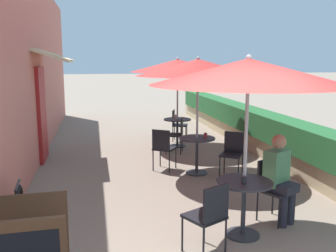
{
  "coord_description": "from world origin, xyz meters",
  "views": [
    {
      "loc": [
        -1.21,
        -2.84,
        2.25
      ],
      "look_at": [
        0.15,
        4.1,
        1.0
      ],
      "focal_mm": 40.0,
      "sensor_mm": 36.0,
      "label": 1
    }
  ],
  "objects_px": {
    "cafe_chair_near_left": "(272,185)",
    "cafe_chair_far_left": "(177,132)",
    "coffee_cup_mid": "(205,135)",
    "cafe_chair_far_right": "(177,123)",
    "patio_umbrella_near": "(248,72)",
    "patio_table_far": "(177,127)",
    "patio_umbrella_far": "(178,66)",
    "cafe_chair_mid_right": "(232,151)",
    "cafe_chair_mid_left": "(163,146)",
    "coffee_cup_near": "(244,180)",
    "patio_umbrella_mid": "(198,67)",
    "patio_table_mid": "(197,148)",
    "coffee_cup_far": "(176,116)",
    "bicycle_leaning": "(15,223)",
    "seated_patron_near_left": "(280,175)",
    "patio_table_near": "(244,198)",
    "cafe_chair_near_right": "(209,213)"
  },
  "relations": [
    {
      "from": "patio_umbrella_mid",
      "to": "patio_umbrella_far",
      "type": "relative_size",
      "value": 1.0
    },
    {
      "from": "patio_table_near",
      "to": "seated_patron_near_left",
      "type": "xyz_separation_m",
      "value": [
        0.64,
        0.29,
        0.17
      ]
    },
    {
      "from": "patio_table_mid",
      "to": "cafe_chair_mid_right",
      "type": "xyz_separation_m",
      "value": [
        0.62,
        -0.33,
        0.0
      ]
    },
    {
      "from": "bicycle_leaning",
      "to": "patio_umbrella_near",
      "type": "bearing_deg",
      "value": -7.99
    },
    {
      "from": "seated_patron_near_left",
      "to": "patio_table_far",
      "type": "bearing_deg",
      "value": -113.19
    },
    {
      "from": "seated_patron_near_left",
      "to": "cafe_chair_far_left",
      "type": "relative_size",
      "value": 1.44
    },
    {
      "from": "patio_umbrella_far",
      "to": "cafe_chair_far_left",
      "type": "distance_m",
      "value": 1.74
    },
    {
      "from": "cafe_chair_mid_right",
      "to": "cafe_chair_far_right",
      "type": "bearing_deg",
      "value": -50.56
    },
    {
      "from": "cafe_chair_near_right",
      "to": "patio_umbrella_mid",
      "type": "distance_m",
      "value": 3.58
    },
    {
      "from": "cafe_chair_mid_left",
      "to": "coffee_cup_near",
      "type": "bearing_deg",
      "value": -48.11
    },
    {
      "from": "cafe_chair_near_left",
      "to": "patio_table_near",
      "type": "bearing_deg",
      "value": 6.23
    },
    {
      "from": "coffee_cup_near",
      "to": "patio_table_far",
      "type": "height_order",
      "value": "coffee_cup_near"
    },
    {
      "from": "seated_patron_near_left",
      "to": "cafe_chair_far_right",
      "type": "height_order",
      "value": "seated_patron_near_left"
    },
    {
      "from": "patio_umbrella_near",
      "to": "patio_umbrella_far",
      "type": "height_order",
      "value": "same"
    },
    {
      "from": "bicycle_leaning",
      "to": "patio_table_mid",
      "type": "bearing_deg",
      "value": 36.53
    },
    {
      "from": "coffee_cup_far",
      "to": "cafe_chair_mid_left",
      "type": "bearing_deg",
      "value": -108.56
    },
    {
      "from": "cafe_chair_near_right",
      "to": "patio_table_near",
      "type": "bearing_deg",
      "value": 6.23
    },
    {
      "from": "coffee_cup_mid",
      "to": "cafe_chair_far_right",
      "type": "distance_m",
      "value": 3.11
    },
    {
      "from": "patio_umbrella_near",
      "to": "coffee_cup_mid",
      "type": "relative_size",
      "value": 26.81
    },
    {
      "from": "patio_umbrella_far",
      "to": "cafe_chair_mid_right",
      "type": "bearing_deg",
      "value": -79.8
    },
    {
      "from": "coffee_cup_mid",
      "to": "patio_umbrella_far",
      "type": "relative_size",
      "value": 0.04
    },
    {
      "from": "patio_table_far",
      "to": "cafe_chair_far_right",
      "type": "bearing_deg",
      "value": 77.56
    },
    {
      "from": "seated_patron_near_left",
      "to": "bicycle_leaning",
      "type": "xyz_separation_m",
      "value": [
        -3.45,
        -0.11,
        -0.35
      ]
    },
    {
      "from": "patio_umbrella_near",
      "to": "patio_table_far",
      "type": "bearing_deg",
      "value": 87.02
    },
    {
      "from": "patio_umbrella_far",
      "to": "coffee_cup_mid",
      "type": "bearing_deg",
      "value": -89.09
    },
    {
      "from": "coffee_cup_mid",
      "to": "cafe_chair_far_right",
      "type": "xyz_separation_m",
      "value": [
        0.11,
        3.1,
        -0.26
      ]
    },
    {
      "from": "patio_umbrella_near",
      "to": "patio_table_mid",
      "type": "relative_size",
      "value": 3.29
    },
    {
      "from": "patio_table_near",
      "to": "bicycle_leaning",
      "type": "relative_size",
      "value": 0.45
    },
    {
      "from": "patio_umbrella_near",
      "to": "patio_table_near",
      "type": "bearing_deg",
      "value": 180.0
    },
    {
      "from": "cafe_chair_far_left",
      "to": "bicycle_leaning",
      "type": "bearing_deg",
      "value": 164.2
    },
    {
      "from": "cafe_chair_mid_right",
      "to": "cafe_chair_far_left",
      "type": "relative_size",
      "value": 1.0
    },
    {
      "from": "patio_table_mid",
      "to": "coffee_cup_mid",
      "type": "xyz_separation_m",
      "value": [
        0.17,
        -0.0,
        0.27
      ]
    },
    {
      "from": "patio_umbrella_far",
      "to": "cafe_chair_far_right",
      "type": "distance_m",
      "value": 1.74
    },
    {
      "from": "patio_table_mid",
      "to": "cafe_chair_mid_left",
      "type": "relative_size",
      "value": 0.84
    },
    {
      "from": "cafe_chair_near_left",
      "to": "coffee_cup_mid",
      "type": "height_order",
      "value": "cafe_chair_near_left"
    },
    {
      "from": "patio_umbrella_near",
      "to": "bicycle_leaning",
      "type": "xyz_separation_m",
      "value": [
        -2.82,
        0.18,
        -1.78
      ]
    },
    {
      "from": "patio_umbrella_near",
      "to": "cafe_chair_far_left",
      "type": "relative_size",
      "value": 2.77
    },
    {
      "from": "patio_table_mid",
      "to": "coffee_cup_far",
      "type": "relative_size",
      "value": 8.15
    },
    {
      "from": "cafe_chair_near_left",
      "to": "cafe_chair_far_left",
      "type": "height_order",
      "value": "same"
    },
    {
      "from": "seated_patron_near_left",
      "to": "cafe_chair_far_right",
      "type": "relative_size",
      "value": 1.44
    },
    {
      "from": "cafe_chair_near_right",
      "to": "coffee_cup_far",
      "type": "distance_m",
      "value": 5.76
    },
    {
      "from": "patio_table_mid",
      "to": "bicycle_leaning",
      "type": "height_order",
      "value": "patio_table_mid"
    },
    {
      "from": "patio_umbrella_mid",
      "to": "cafe_chair_far_right",
      "type": "bearing_deg",
      "value": 84.73
    },
    {
      "from": "seated_patron_near_left",
      "to": "cafe_chair_far_left",
      "type": "xyz_separation_m",
      "value": [
        -0.52,
        4.16,
        -0.17
      ]
    },
    {
      "from": "seated_patron_near_left",
      "to": "patio_umbrella_mid",
      "type": "distance_m",
      "value": 2.87
    },
    {
      "from": "patio_umbrella_mid",
      "to": "cafe_chair_far_right",
      "type": "distance_m",
      "value": 3.49
    },
    {
      "from": "patio_umbrella_mid",
      "to": "patio_umbrella_far",
      "type": "height_order",
      "value": "same"
    },
    {
      "from": "patio_umbrella_near",
      "to": "cafe_chair_mid_left",
      "type": "height_order",
      "value": "patio_umbrella_near"
    },
    {
      "from": "cafe_chair_near_left",
      "to": "bicycle_leaning",
      "type": "height_order",
      "value": "cafe_chair_near_left"
    },
    {
      "from": "patio_table_far",
      "to": "patio_umbrella_far",
      "type": "relative_size",
      "value": 0.3
    }
  ]
}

